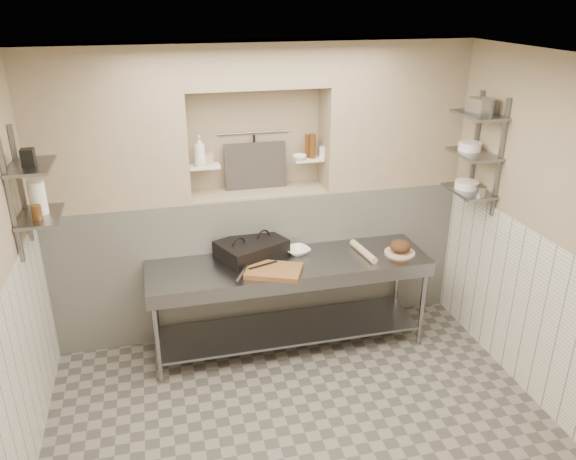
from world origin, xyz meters
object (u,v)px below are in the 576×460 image
object	(u,v)px
jug_left	(38,198)
cutting_board	(274,271)
bread_loaf	(400,246)
panini_press	(251,249)
bottle_soap	(200,151)
rolling_pin	(363,251)
bowl_alcove	(299,157)
prep_table	(290,287)
mixing_bowl	(297,251)

from	to	relation	value
jug_left	cutting_board	bearing A→B (deg)	-2.07
cutting_board	bread_loaf	xyz separation A→B (m)	(1.25, 0.11, 0.05)
panini_press	bottle_soap	size ratio (longest dim) A/B	2.53
rolling_pin	bowl_alcove	distance (m)	1.08
prep_table	bread_loaf	distance (m)	1.11
panini_press	cutting_board	world-z (taller)	panini_press
cutting_board	bread_loaf	world-z (taller)	bread_loaf
panini_press	bottle_soap	xyz separation A→B (m)	(-0.39, 0.34, 0.87)
prep_table	mixing_bowl	world-z (taller)	mixing_bowl
prep_table	mixing_bowl	size ratio (longest dim) A/B	11.47
prep_table	bowl_alcove	size ratio (longest dim) A/B	19.01
bread_loaf	prep_table	bearing A→B (deg)	176.62
jug_left	panini_press	bearing A→B (deg)	10.47
mixing_bowl	bowl_alcove	world-z (taller)	bowl_alcove
bottle_soap	bowl_alcove	xyz separation A→B (m)	(0.94, -0.01, -0.12)
bread_loaf	bowl_alcove	xyz separation A→B (m)	(-0.83, 0.60, 0.76)
rolling_pin	bread_loaf	xyz separation A→B (m)	(0.35, -0.06, 0.04)
cutting_board	mixing_bowl	xyz separation A→B (m)	(0.30, 0.33, 0.01)
prep_table	rolling_pin	distance (m)	0.77
prep_table	bowl_alcove	distance (m)	1.24
rolling_pin	jug_left	distance (m)	2.85
panini_press	bread_loaf	world-z (taller)	panini_press
mixing_bowl	rolling_pin	size ratio (longest dim) A/B	0.52
cutting_board	mixing_bowl	world-z (taller)	mixing_bowl
rolling_pin	mixing_bowl	bearing A→B (deg)	164.12
rolling_pin	bread_loaf	size ratio (longest dim) A/B	2.22
mixing_bowl	bowl_alcove	bearing A→B (deg)	73.19
prep_table	rolling_pin	xyz separation A→B (m)	(0.72, -0.00, 0.29)
prep_table	jug_left	xyz separation A→B (m)	(-2.01, -0.10, 1.10)
mixing_bowl	jug_left	bearing A→B (deg)	-172.81
bread_loaf	bottle_soap	bearing A→B (deg)	160.87
bowl_alcove	cutting_board	bearing A→B (deg)	-120.45
panini_press	cutting_board	xyz separation A→B (m)	(0.13, -0.38, -0.06)
bread_loaf	bottle_soap	world-z (taller)	bottle_soap
bottle_soap	jug_left	distance (m)	1.46
mixing_bowl	bread_loaf	world-z (taller)	bread_loaf
bread_loaf	bottle_soap	distance (m)	2.07
bottle_soap	mixing_bowl	bearing A→B (deg)	-24.94
rolling_pin	bread_loaf	distance (m)	0.35
prep_table	cutting_board	bearing A→B (deg)	-137.97
prep_table	bread_loaf	world-z (taller)	bread_loaf
cutting_board	bowl_alcove	distance (m)	1.16
bread_loaf	jug_left	xyz separation A→B (m)	(-3.07, -0.04, 0.76)
bread_loaf	bowl_alcove	bearing A→B (deg)	143.95
prep_table	mixing_bowl	xyz separation A→B (m)	(0.12, 0.17, 0.29)
panini_press	rolling_pin	bearing A→B (deg)	-35.93
panini_press	bowl_alcove	distance (m)	0.99
mixing_bowl	rolling_pin	xyz separation A→B (m)	(0.60, -0.17, 0.01)
cutting_board	rolling_pin	distance (m)	0.92
rolling_pin	panini_press	bearing A→B (deg)	168.24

